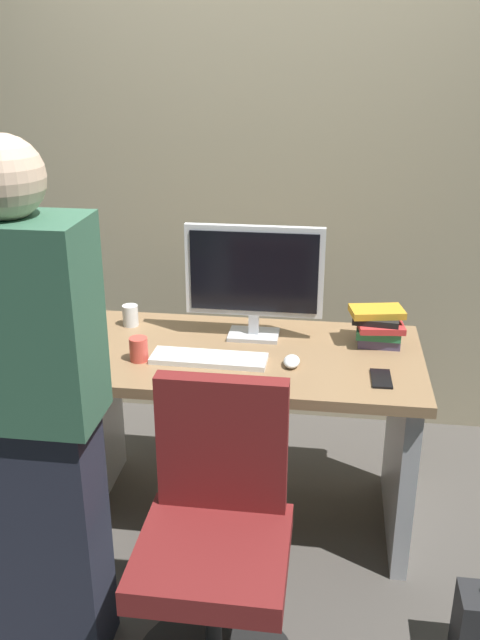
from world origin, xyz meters
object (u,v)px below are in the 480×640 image
object	(u,v)px
mouse	(292,361)
cup_by_monitor	(130,315)
desk	(242,406)
person_at_desk	(33,420)
keyboard	(209,359)
monitor	(254,276)
cup_near_keyboard	(139,349)
cell_phone	(381,379)
book_stack	(378,325)
office_chair	(216,551)

from	to	relation	value
mouse	cup_by_monitor	xyz separation A→B (m)	(-0.69, 0.30, 0.03)
desk	mouse	distance (m)	0.33
person_at_desk	keyboard	distance (m)	0.77
monitor	cup_near_keyboard	distance (m)	0.53
cell_phone	monitor	bearing A→B (deg)	145.52
book_stack	cell_phone	xyz separation A→B (m)	(0.00, -0.31, -0.07)
desk	cup_near_keyboard	world-z (taller)	cup_near_keyboard
cell_phone	keyboard	bearing A→B (deg)	172.45
desk	cup_by_monitor	distance (m)	0.60
desk	monitor	bearing A→B (deg)	79.37
keyboard	office_chair	bearing A→B (deg)	-77.36
cup_near_keyboard	person_at_desk	bearing A→B (deg)	-102.19
office_chair	keyboard	world-z (taller)	office_chair
monitor	keyboard	distance (m)	0.38
keyboard	cell_phone	bearing A→B (deg)	-5.11
desk	person_at_desk	world-z (taller)	person_at_desk
monitor	cell_phone	world-z (taller)	monitor
person_at_desk	book_stack	bearing A→B (deg)	41.44
book_stack	cell_phone	size ratio (longest dim) A/B	1.54
mouse	cup_near_keyboard	size ratio (longest dim) A/B	1.11
monitor	cell_phone	size ratio (longest dim) A/B	3.75
desk	person_at_desk	bearing A→B (deg)	-123.74
monitor	cup_by_monitor	distance (m)	0.57
cup_by_monitor	monitor	bearing A→B (deg)	-5.51
cup_near_keyboard	book_stack	distance (m)	0.93
office_chair	mouse	distance (m)	0.75
office_chair	mouse	size ratio (longest dim) A/B	9.40
mouse	desk	bearing A→B (deg)	153.80
cup_near_keyboard	cell_phone	world-z (taller)	cup_near_keyboard
desk	book_stack	world-z (taller)	book_stack
monitor	book_stack	size ratio (longest dim) A/B	2.43
cup_by_monitor	book_stack	world-z (taller)	book_stack
keyboard	cup_by_monitor	bearing A→B (deg)	143.13
mouse	cup_near_keyboard	world-z (taller)	cup_near_keyboard
cup_near_keyboard	cup_by_monitor	distance (m)	0.35
cup_near_keyboard	cell_phone	distance (m)	0.89
person_at_desk	monitor	size ratio (longest dim) A/B	3.03
monitor	person_at_desk	bearing A→B (deg)	-120.46
cup_by_monitor	cup_near_keyboard	bearing A→B (deg)	-68.79
office_chair	cell_phone	world-z (taller)	office_chair
book_stack	cup_near_keyboard	bearing A→B (deg)	-162.71
office_chair	desk	bearing A→B (deg)	91.77
cup_near_keyboard	book_stack	xyz separation A→B (m)	(0.88, 0.27, 0.03)
desk	keyboard	bearing A→B (deg)	-137.24
office_chair	monitor	size ratio (longest dim) A/B	1.74
cup_near_keyboard	book_stack	size ratio (longest dim) A/B	0.40
cup_near_keyboard	cup_by_monitor	bearing A→B (deg)	111.21
mouse	cup_by_monitor	bearing A→B (deg)	156.78
monitor	cell_phone	xyz separation A→B (m)	(0.49, -0.32, -0.25)
monitor	office_chair	bearing A→B (deg)	-90.32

